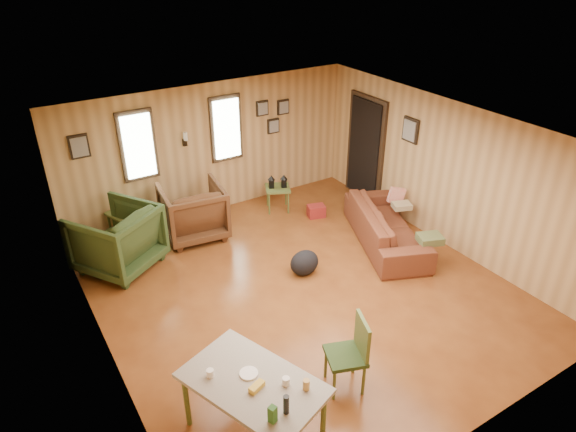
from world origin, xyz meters
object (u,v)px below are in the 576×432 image
recliner_green (116,236)px  side_table (278,186)px  end_table (128,220)px  recliner_brown (193,209)px  sofa (387,220)px  dining_table (254,387)px

recliner_green → side_table: recliner_green is taller
recliner_green → end_table: (0.36, 0.73, -0.18)m
side_table → recliner_brown: bearing=-177.8°
recliner_brown → end_table: recliner_brown is taller
sofa → recliner_green: recliner_green is taller
sofa → end_table: size_ratio=3.22×
dining_table → recliner_green: bearing=74.3°
recliner_green → dining_table: recliner_green is taller
recliner_brown → end_table: 1.11m
sofa → recliner_green: bearing=90.2°
recliner_green → dining_table: 3.82m
recliner_green → side_table: (3.07, 0.34, -0.07)m
recliner_brown → side_table: bearing=-170.6°
recliner_brown → sofa: bearing=151.1°
recliner_green → end_table: recliner_green is taller
side_table → dining_table: 4.99m
recliner_brown → end_table: size_ratio=1.51×
side_table → dining_table: size_ratio=0.44×
end_table → dining_table: bearing=-90.7°
sofa → recliner_green: size_ratio=1.96×
recliner_green → end_table: bearing=-148.8°
sofa → end_table: bearing=79.5°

